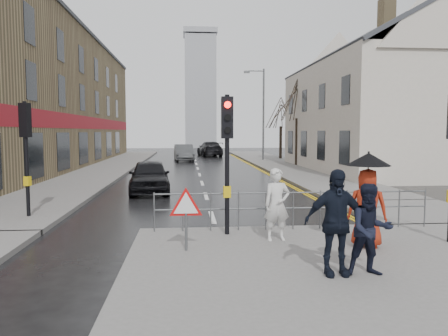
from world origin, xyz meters
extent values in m
plane|color=black|center=(0.00, 0.00, 0.00)|extent=(120.00, 120.00, 0.00)
cube|color=#605E5B|center=(3.00, -3.50, 0.07)|extent=(10.00, 9.00, 0.14)
cube|color=#605E5B|center=(-6.50, 23.00, 0.07)|extent=(4.00, 44.00, 0.14)
cube|color=#605E5B|center=(6.50, 25.00, 0.07)|extent=(4.00, 40.00, 0.14)
cube|color=#605E5B|center=(6.50, 3.00, 0.07)|extent=(4.00, 4.20, 0.14)
cube|color=#8C7750|center=(-12.00, 22.00, 5.00)|extent=(8.00, 42.00, 10.00)
cube|color=beige|center=(12.00, 18.00, 3.50)|extent=(9.00, 16.00, 7.00)
cube|color=#8C7750|center=(10.50, 14.00, 9.20)|extent=(0.70, 0.90, 1.80)
cube|color=#8C7750|center=(13.20, 22.00, 9.20)|extent=(0.70, 0.90, 1.80)
cube|color=#999CA2|center=(1.50, 62.00, 9.00)|extent=(5.00, 5.00, 18.00)
cylinder|color=black|center=(0.20, 0.20, 1.84)|extent=(0.11, 0.11, 3.40)
cube|color=black|center=(0.20, 0.20, 2.99)|extent=(0.28, 0.22, 1.00)
cylinder|color=#FF0C07|center=(0.20, 0.06, 3.29)|extent=(0.16, 0.04, 0.16)
cylinder|color=black|center=(0.20, 0.06, 2.99)|extent=(0.16, 0.04, 0.16)
cylinder|color=black|center=(0.20, 0.06, 2.69)|extent=(0.16, 0.04, 0.16)
cube|color=gold|center=(0.20, 0.20, 1.19)|extent=(0.18, 0.14, 0.28)
cylinder|color=black|center=(-5.50, 3.00, 1.84)|extent=(0.11, 0.11, 3.40)
cube|color=black|center=(-5.50, 3.00, 2.99)|extent=(0.34, 0.30, 1.00)
cylinder|color=black|center=(-5.45, 3.13, 3.29)|extent=(0.16, 0.09, 0.16)
cylinder|color=black|center=(-5.45, 3.13, 2.99)|extent=(0.16, 0.09, 0.16)
cylinder|color=black|center=(-5.45, 3.13, 2.69)|extent=(0.16, 0.09, 0.16)
cube|color=gold|center=(-5.50, 3.00, 1.19)|extent=(0.22, 0.19, 0.28)
cylinder|color=#595B5E|center=(-1.60, 0.60, 0.64)|extent=(0.04, 0.04, 1.00)
cylinder|color=#595B5E|center=(5.50, 0.60, 0.64)|extent=(0.04, 0.04, 1.00)
cylinder|color=#595B5E|center=(1.95, 0.60, 1.09)|extent=(7.10, 0.04, 0.04)
cylinder|color=#595B5E|center=(1.95, 0.60, 0.69)|extent=(7.10, 0.04, 0.04)
cylinder|color=#595B5E|center=(-0.80, -1.20, 0.56)|extent=(0.06, 0.06, 0.85)
cylinder|color=red|center=(-0.80, -1.20, 1.09)|extent=(0.80, 0.03, 0.80)
cylinder|color=white|center=(-0.80, -1.22, 1.09)|extent=(0.60, 0.03, 0.60)
cylinder|color=#595B5E|center=(6.00, 28.00, 4.14)|extent=(0.16, 0.16, 8.00)
cylinder|color=#595B5E|center=(5.30, 28.00, 7.94)|extent=(1.40, 0.10, 0.10)
cube|color=#595B5E|center=(4.50, 28.00, 7.84)|extent=(0.50, 0.25, 0.18)
cylinder|color=#2D2219|center=(7.50, 22.00, 1.89)|extent=(0.26, 0.26, 3.50)
cylinder|color=#2D2219|center=(8.00, 30.00, 1.64)|extent=(0.26, 0.26, 3.00)
imported|color=silver|center=(1.29, -0.51, 0.98)|extent=(0.65, 0.47, 1.67)
imported|color=black|center=(2.41, -3.08, 0.95)|extent=(0.81, 0.64, 1.62)
imported|color=#9B2612|center=(3.13, -1.25, 1.00)|extent=(0.99, 0.83, 1.72)
cylinder|color=black|center=(3.13, -1.25, 1.10)|extent=(0.02, 0.02, 1.92)
cone|color=black|center=(3.13, -1.25, 2.06)|extent=(0.96, 0.96, 0.28)
imported|color=black|center=(1.80, -2.99, 1.08)|extent=(1.10, 0.46, 1.87)
imported|color=black|center=(-2.40, 8.81, 0.72)|extent=(2.00, 4.32, 1.43)
imported|color=#3F4144|center=(-1.04, 29.00, 0.75)|extent=(1.96, 4.67, 1.50)
imported|color=black|center=(1.70, 36.60, 0.79)|extent=(2.80, 5.63, 1.57)
camera|label=1|loc=(-0.77, -10.32, 2.66)|focal=35.00mm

